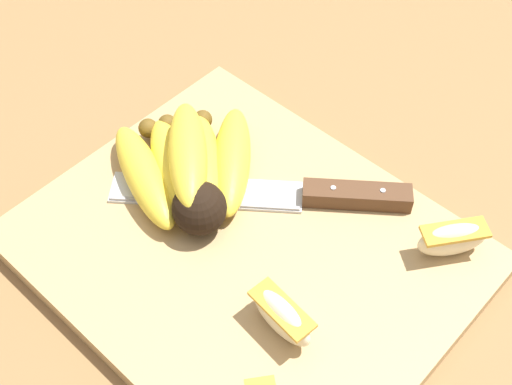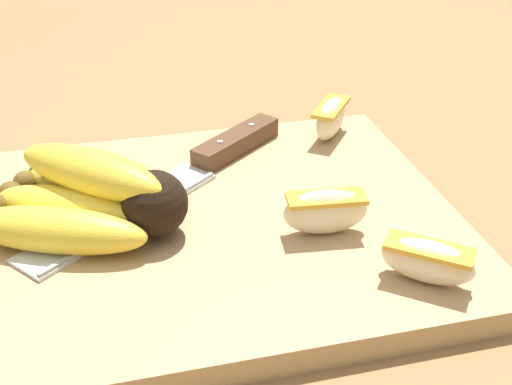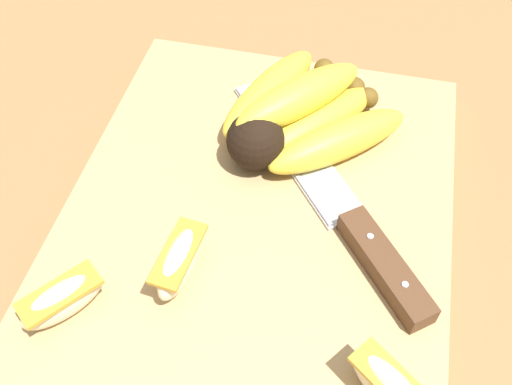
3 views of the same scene
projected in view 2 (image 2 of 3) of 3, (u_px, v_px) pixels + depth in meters
name	position (u px, v px, depth m)	size (l,w,h in m)	color
ground_plane	(196.00, 240.00, 0.51)	(6.00, 6.00, 0.00)	olive
cutting_board	(213.00, 226.00, 0.51)	(0.37, 0.31, 0.02)	tan
banana_bunch	(94.00, 196.00, 0.49)	(0.17, 0.17, 0.06)	black
chefs_knife	(201.00, 165.00, 0.56)	(0.24, 0.20, 0.02)	silver
apple_wedge_near	(326.00, 211.00, 0.48)	(0.06, 0.03, 0.04)	beige
apple_wedge_middle	(331.00, 117.00, 0.62)	(0.05, 0.06, 0.04)	beige
apple_wedge_far	(428.00, 260.00, 0.43)	(0.06, 0.06, 0.03)	beige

